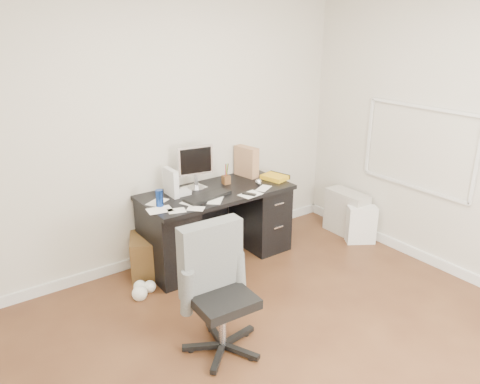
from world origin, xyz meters
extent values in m
plane|color=#412315|center=(0.00, 0.00, 0.00)|extent=(4.00, 4.00, 0.00)
cube|color=beige|center=(0.00, 2.00, 1.35)|extent=(4.00, 0.02, 2.70)
cube|color=silver|center=(0.00, 1.99, 0.05)|extent=(4.00, 0.03, 0.10)
cube|color=silver|center=(1.99, 0.00, 0.05)|extent=(0.03, 4.00, 0.10)
cube|color=black|center=(0.30, 1.65, 0.73)|extent=(1.50, 0.70, 0.04)
cube|color=black|center=(-0.25, 1.65, 0.35)|extent=(0.40, 0.60, 0.71)
cube|color=black|center=(0.85, 1.65, 0.35)|extent=(0.40, 0.60, 0.71)
cube|color=black|center=(0.30, 1.98, 0.45)|extent=(0.70, 0.03, 0.51)
cube|color=black|center=(0.12, 1.53, 0.76)|extent=(0.50, 0.24, 0.03)
sphere|color=silver|center=(0.73, 1.53, 0.78)|extent=(0.08, 0.08, 0.07)
cylinder|color=navy|center=(-0.34, 1.60, 0.83)|extent=(0.07, 0.07, 0.15)
cube|color=silver|center=(-0.13, 1.78, 0.88)|extent=(0.11, 0.23, 0.26)
cube|color=#A4734F|center=(0.81, 1.85, 0.91)|extent=(0.18, 0.29, 0.32)
cube|color=gold|center=(0.99, 1.58, 0.77)|extent=(0.25, 0.29, 0.04)
cube|color=#AEA99D|center=(1.84, 1.31, 0.25)|extent=(0.23, 0.51, 0.50)
cube|color=white|center=(1.80, 1.05, 0.21)|extent=(0.38, 0.35, 0.42)
cube|color=#453014|center=(-0.38, 1.75, 0.20)|extent=(0.53, 0.53, 0.40)
cube|color=slate|center=(-0.29, 1.80, 0.10)|extent=(0.38, 0.33, 0.21)
camera|label=1|loc=(-2.02, -2.00, 2.33)|focal=35.00mm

